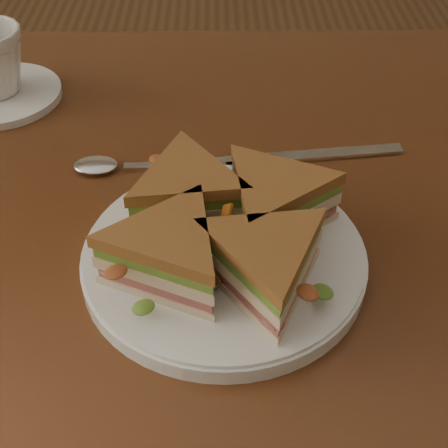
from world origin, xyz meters
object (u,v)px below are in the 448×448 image
plate (224,258)px  knife (302,157)px  table (220,269)px  sandwich_wedges (224,228)px  spoon (117,166)px

plate → knife: plate is taller
table → sandwich_wedges: size_ratio=4.49×
spoon → knife: spoon is taller
sandwich_wedges → spoon: 0.19m
table → spoon: 0.16m
plate → knife: size_ratio=1.19×
table → knife: bearing=39.4°
sandwich_wedges → spoon: sandwich_wedges is taller
plate → spoon: bearing=127.8°
spoon → sandwich_wedges: bearing=-53.0°
spoon → knife: size_ratio=0.86×
spoon → knife: bearing=4.1°
table → knife: 0.16m
plate → spoon: size_ratio=1.39×
table → plate: bearing=-88.0°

